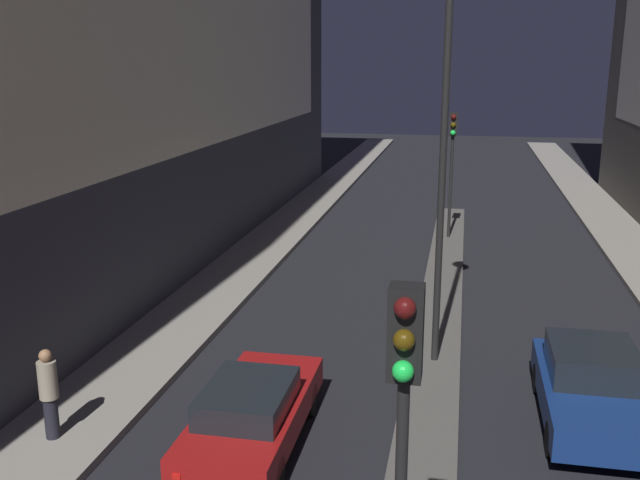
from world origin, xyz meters
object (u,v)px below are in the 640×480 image
object	(u,v)px
traffic_light_mid	(452,147)
street_lamp	(446,82)
traffic_light_near	(403,420)
pedestrian_on_left_sidewalk	(49,391)
car_right_lane	(592,388)
car_left_lane	(252,412)

from	to	relation	value
traffic_light_mid	street_lamp	world-z (taller)	street_lamp
traffic_light_near	pedestrian_on_left_sidewalk	size ratio (longest dim) A/B	2.80
pedestrian_on_left_sidewalk	traffic_light_mid	bearing A→B (deg)	68.51
traffic_light_near	car_right_lane	xyz separation A→B (m)	(3.11, 7.42, -2.92)
street_lamp	car_left_lane	distance (m)	7.90
traffic_light_mid	pedestrian_on_left_sidewalk	bearing A→B (deg)	-111.49
pedestrian_on_left_sidewalk	car_left_lane	bearing A→B (deg)	10.63
traffic_light_mid	car_left_lane	size ratio (longest dim) A/B	1.11
traffic_light_mid	pedestrian_on_left_sidewalk	xyz separation A→B (m)	(-6.75, -17.16, -2.59)
traffic_light_near	pedestrian_on_left_sidewalk	xyz separation A→B (m)	(-6.75, 4.58, -2.59)
traffic_light_near	car_left_lane	distance (m)	6.80
car_right_lane	pedestrian_on_left_sidewalk	size ratio (longest dim) A/B	2.40
traffic_light_mid	car_right_lane	bearing A→B (deg)	-77.73
street_lamp	car_right_lane	xyz separation A→B (m)	(3.11, -2.23, -5.72)
street_lamp	car_right_lane	world-z (taller)	street_lamp
traffic_light_near	pedestrian_on_left_sidewalk	bearing A→B (deg)	145.89
traffic_light_near	traffic_light_mid	world-z (taller)	same
car_left_lane	car_right_lane	bearing A→B (deg)	19.12
traffic_light_near	street_lamp	size ratio (longest dim) A/B	0.53
car_right_lane	pedestrian_on_left_sidewalk	bearing A→B (deg)	-163.93
pedestrian_on_left_sidewalk	car_right_lane	bearing A→B (deg)	16.07
traffic_light_mid	car_left_lane	xyz separation A→B (m)	(-3.11, -16.47, -2.98)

